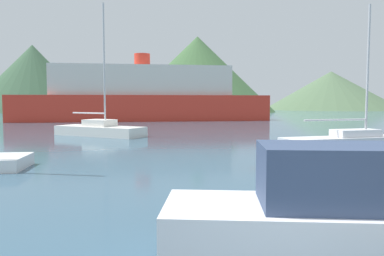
{
  "coord_description": "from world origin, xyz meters",
  "views": [
    {
      "loc": [
        -1.46,
        -2.59,
        2.42
      ],
      "look_at": [
        0.62,
        14.0,
        1.2
      ],
      "focal_mm": 35.0,
      "sensor_mm": 36.0,
      "label": 1
    }
  ],
  "objects_px": {
    "sailboat_inner": "(356,140)",
    "ferry_distant": "(143,97)",
    "sailboat_middle": "(100,129)",
    "buoy_marker": "(269,158)"
  },
  "relations": [
    {
      "from": "sailboat_inner",
      "to": "ferry_distant",
      "type": "relative_size",
      "value": 0.27
    },
    {
      "from": "ferry_distant",
      "to": "buoy_marker",
      "type": "distance_m",
      "value": 35.27
    },
    {
      "from": "ferry_distant",
      "to": "buoy_marker",
      "type": "relative_size",
      "value": 31.71
    },
    {
      "from": "sailboat_inner",
      "to": "sailboat_middle",
      "type": "distance_m",
      "value": 16.25
    },
    {
      "from": "sailboat_inner",
      "to": "buoy_marker",
      "type": "relative_size",
      "value": 8.66
    },
    {
      "from": "sailboat_inner",
      "to": "buoy_marker",
      "type": "xyz_separation_m",
      "value": [
        -6.65,
        -5.67,
        0.02
      ]
    },
    {
      "from": "sailboat_inner",
      "to": "ferry_distant",
      "type": "xyz_separation_m",
      "value": [
        -11.3,
        29.19,
        2.55
      ]
    },
    {
      "from": "sailboat_middle",
      "to": "buoy_marker",
      "type": "relative_size",
      "value": 9.22
    },
    {
      "from": "sailboat_inner",
      "to": "buoy_marker",
      "type": "height_order",
      "value": "sailboat_inner"
    },
    {
      "from": "sailboat_middle",
      "to": "sailboat_inner",
      "type": "bearing_deg",
      "value": 5.13
    }
  ]
}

